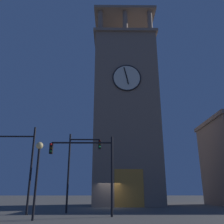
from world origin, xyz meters
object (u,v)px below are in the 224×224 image
traffic_signal_near (78,160)px  traffic_signal_far (21,157)px  clocktower (125,114)px  traffic_signal_mid (90,161)px  street_lamp (38,163)px

traffic_signal_near → traffic_signal_far: 4.57m
clocktower → traffic_signal_mid: (3.52, 14.12, -8.09)m
traffic_signal_mid → clocktower: bearing=-104.0°
clocktower → traffic_signal_far: size_ratio=4.58×
traffic_signal_near → traffic_signal_far: bearing=22.5°
traffic_signal_mid → street_lamp: traffic_signal_mid is taller
traffic_signal_mid → traffic_signal_far: traffic_signal_far is taller
traffic_signal_mid → street_lamp: bearing=36.2°
traffic_signal_near → traffic_signal_mid: bearing=110.7°
street_lamp → clocktower: bearing=-111.8°
traffic_signal_mid → street_lamp: size_ratio=1.19×
traffic_signal_far → traffic_signal_mid: bearing=164.4°
street_lamp → traffic_signal_far: bearing=-56.6°
clocktower → traffic_signal_mid: clocktower is taller
traffic_signal_near → street_lamp: (1.77, 5.47, -0.87)m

